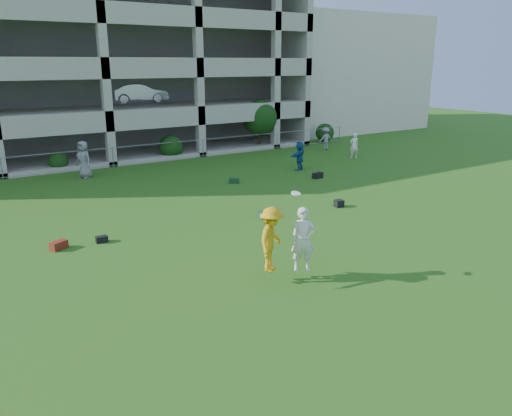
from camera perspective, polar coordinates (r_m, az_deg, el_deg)
ground at (r=14.82m, az=7.12°, el=-7.83°), size 100.00×100.00×0.00m
stucco_building at (r=49.78m, az=6.99°, el=15.04°), size 16.00×14.00×10.00m
bystander_c at (r=28.50m, az=-19.08°, el=5.27°), size 1.01×1.16×1.99m
bystander_d at (r=29.08m, az=4.99°, el=5.98°), size 1.59×1.15×1.66m
bystander_e at (r=33.28m, az=11.15°, el=7.03°), size 0.68×0.54×1.64m
bystander_f at (r=36.13m, az=7.96°, el=7.86°), size 1.10×0.72×1.60m
bag_red_a at (r=18.00m, az=-21.61°, el=-3.97°), size 0.63×0.51×0.28m
bag_black_b at (r=18.20m, az=-17.23°, el=-3.42°), size 0.41×0.27×0.22m
bag_green_c at (r=20.10m, az=0.91°, el=-0.74°), size 0.53×0.39×0.26m
crate_d at (r=21.89m, az=9.45°, el=0.52°), size 0.41×0.41×0.30m
bag_black_e at (r=27.19m, az=7.06°, el=3.72°), size 0.64×0.40×0.30m
bag_green_g at (r=25.92m, az=-2.51°, el=3.15°), size 0.58×0.55×0.25m
frisbee_contest at (r=13.99m, az=2.79°, el=-3.60°), size 2.02×1.28×2.37m
parking_garage at (r=38.96m, az=-20.70°, el=15.31°), size 30.00×14.00×12.00m
fence at (r=31.03m, az=-16.04°, el=5.65°), size 36.06×0.06×1.20m
shrub_row at (r=33.13m, az=-8.89°, el=8.30°), size 34.38×2.52×3.50m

